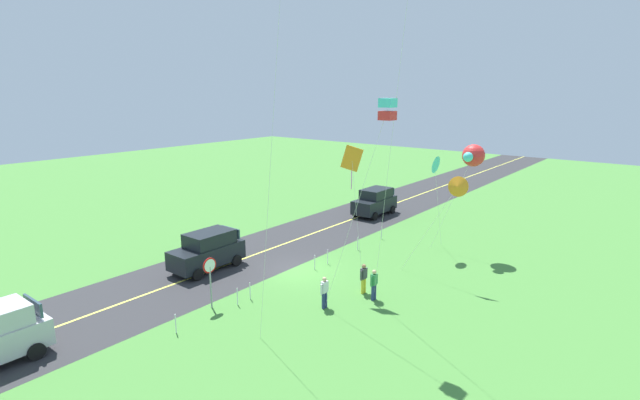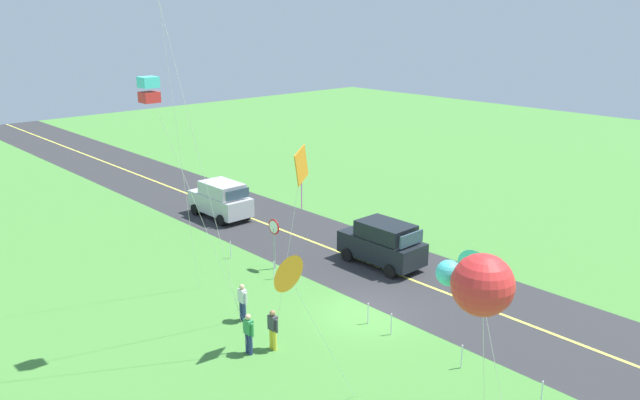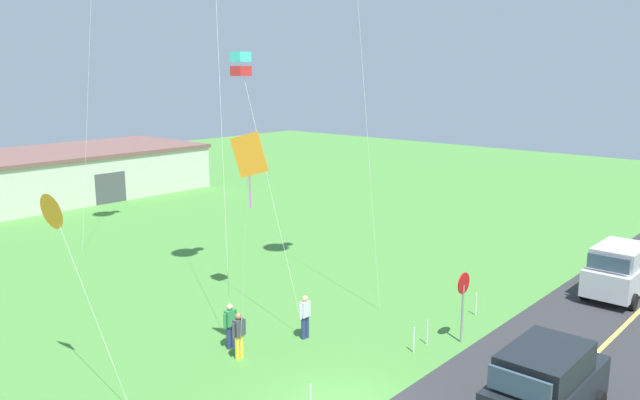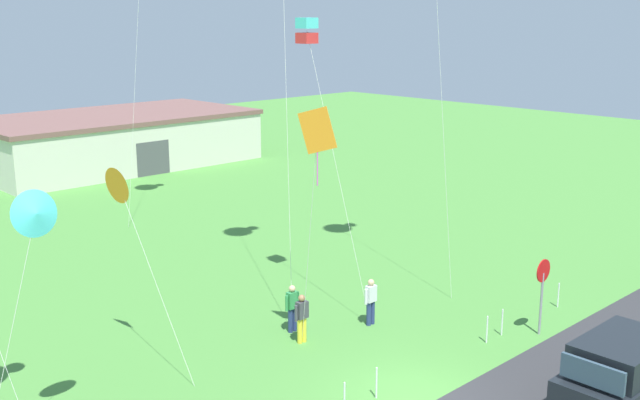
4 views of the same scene
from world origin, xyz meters
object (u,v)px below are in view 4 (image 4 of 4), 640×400
kite_red_low (307,31)px  person_child_watcher (302,317)px  kite_yellow_high (317,135)px  warehouse_distant (114,139)px  car_suv_foreground (624,376)px  kite_orange_near (119,185)px  person_adult_near (371,300)px  stop_sign (543,282)px  kite_purple_back (35,214)px  person_adult_companion (292,307)px

kite_red_low → person_child_watcher: bearing=-135.8°
kite_yellow_high → warehouse_distant: 34.24m
car_suv_foreground → kite_orange_near: size_ratio=0.74×
kite_red_low → kite_yellow_high: (-3.23, -3.88, -2.75)m
car_suv_foreground → kite_yellow_high: (-3.16, 8.04, 5.68)m
person_adult_near → warehouse_distant: warehouse_distant is taller
kite_red_low → warehouse_distant: bearing=74.3°
kite_red_low → stop_sign: bearing=-67.5°
kite_red_low → kite_purple_back: 12.17m
stop_sign → kite_purple_back: kite_purple_back is taller
person_adult_near → kite_orange_near: size_ratio=0.27×
kite_purple_back → person_adult_companion: bearing=6.9°
person_adult_near → kite_yellow_high: (-3.03, -0.59, 5.97)m
person_adult_companion → kite_orange_near: (-4.81, 2.09, 4.47)m
stop_sign → person_child_watcher: bearing=140.9°
car_suv_foreground → person_child_watcher: (-2.77, 9.16, -0.29)m
kite_purple_back → warehouse_distant: size_ratio=0.35×
person_adult_near → person_adult_companion: bearing=106.3°
kite_orange_near → warehouse_distant: size_ratio=0.32×
kite_red_low → kite_purple_back: size_ratio=1.59×
person_child_watcher → kite_yellow_high: bearing=39.0°
person_adult_companion → kite_yellow_high: bearing=170.6°
kite_orange_near → person_adult_near: bearing=-26.0°
stop_sign → kite_yellow_high: kite_yellow_high is taller
stop_sign → car_suv_foreground: bearing=-127.2°
kite_purple_back → warehouse_distant: kite_purple_back is taller
person_child_watcher → person_adult_companion: bearing=-144.5°
car_suv_foreground → warehouse_distant: (7.95, 40.03, 0.60)m
person_child_watcher → kite_purple_back: kite_purple_back is taller
kite_red_low → kite_orange_near: bearing=178.7°
kite_red_low → kite_orange_near: (-7.30, 0.17, -4.24)m
warehouse_distant → kite_orange_near: bearing=-118.5°
kite_purple_back → kite_orange_near: bearing=39.1°
person_adult_companion → kite_red_low: bearing=-41.0°
stop_sign → kite_yellow_high: size_ratio=0.33×
stop_sign → person_child_watcher: stop_sign is taller
kite_red_low → kite_purple_back: bearing=-165.1°
person_adult_near → car_suv_foreground: bearing=-131.7°
kite_orange_near → kite_purple_back: (-3.86, -3.14, 0.43)m
warehouse_distant → kite_purple_back: bearing=-121.5°
person_child_watcher → warehouse_distant: 32.69m
car_suv_foreground → warehouse_distant: bearing=78.8°
person_child_watcher → kite_orange_near: 6.96m
kite_red_low → kite_orange_near: kite_red_low is taller
kite_orange_near → person_child_watcher: bearing=-33.4°
car_suv_foreground → kite_orange_near: bearing=120.9°
kite_orange_near → kite_purple_back: 5.00m
car_suv_foreground → person_adult_near: size_ratio=2.75×
kite_purple_back → stop_sign: bearing=-18.1°
kite_yellow_high → stop_sign: bearing=-30.5°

